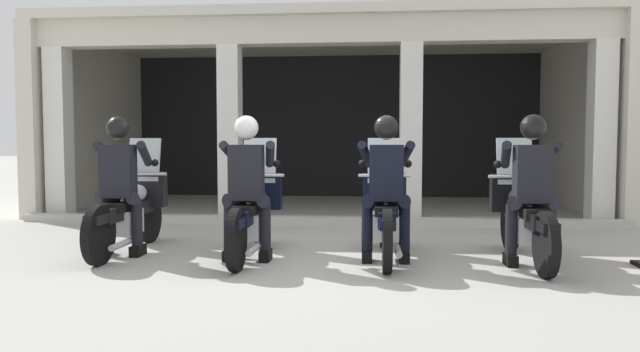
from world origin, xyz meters
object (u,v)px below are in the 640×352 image
object	(u,v)px
police_officer_center_left	(247,175)
motorcycle_far_left	(131,209)
police_officer_far_left	(120,174)
motorcycle_center_right	(385,213)
motorcycle_far_right	(524,215)
motorcycle_center_left	(253,212)
police_officer_center_right	(386,176)
police_officer_far_right	(532,177)

from	to	relation	value
police_officer_center_left	motorcycle_far_left	bearing A→B (deg)	175.63
police_officer_far_left	police_officer_center_left	size ratio (longest dim) A/B	1.00
police_officer_center_left	motorcycle_center_right	xyz separation A→B (m)	(1.51, 0.35, -0.44)
motorcycle_center_right	motorcycle_far_right	distance (m)	1.51
police_officer_far_left	motorcycle_center_right	world-z (taller)	police_officer_far_left
motorcycle_center_left	police_officer_center_right	size ratio (longest dim) A/B	1.29
motorcycle_center_left	police_officer_center_left	size ratio (longest dim) A/B	1.29
motorcycle_center_left	police_officer_far_right	distance (m)	3.06
police_officer_center_right	motorcycle_far_right	xyz separation A→B (m)	(1.51, 0.21, -0.44)
motorcycle_far_left	motorcycle_center_right	world-z (taller)	same
motorcycle_center_left	motorcycle_far_right	size ratio (longest dim) A/B	1.00
police_officer_far_right	motorcycle_center_right	bearing A→B (deg)	-177.45
police_officer_far_right	police_officer_center_right	bearing A→B (deg)	-166.89
motorcycle_center_left	motorcycle_center_right	bearing A→B (deg)	14.30
police_officer_far_left	motorcycle_center_left	size ratio (longest dim) A/B	0.78
police_officer_far_left	police_officer_far_right	size ratio (longest dim) A/B	1.00
police_officer_far_right	police_officer_far_left	bearing A→B (deg)	-166.22
motorcycle_far_left	motorcycle_center_right	bearing A→B (deg)	13.83
motorcycle_center_left	police_officer_far_right	size ratio (longest dim) A/B	1.29
motorcycle_far_left	motorcycle_center_left	size ratio (longest dim) A/B	1.00
motorcycle_far_right	police_officer_far_left	bearing A→B (deg)	-162.63
motorcycle_center_right	police_officer_center_right	size ratio (longest dim) A/B	1.29
motorcycle_far_left	police_officer_center_left	distance (m)	1.63
police_officer_center_left	motorcycle_center_right	distance (m)	1.61
police_officer_far_right	motorcycle_center_left	bearing A→B (deg)	-169.69
motorcycle_center_left	motorcycle_far_right	world-z (taller)	same
police_officer_center_right	motorcycle_far_right	distance (m)	1.58
motorcycle_far_left	motorcycle_far_right	bearing A→B (deg)	13.49
police_officer_far_left	police_officer_far_right	world-z (taller)	same
motorcycle_far_left	police_officer_center_right	world-z (taller)	police_officer_center_right
police_officer_center_left	police_officer_far_left	bearing A→B (deg)	-174.00
police_officer_far_left	police_officer_far_right	xyz separation A→B (m)	(4.52, -0.16, 0.00)
motorcycle_center_right	motorcycle_far_right	xyz separation A→B (m)	(1.51, -0.07, 0.00)
police_officer_far_left	police_officer_center_right	xyz separation A→B (m)	(3.01, -0.09, 0.00)
motorcycle_center_right	motorcycle_far_right	bearing A→B (deg)	2.71
motorcycle_center_right	police_officer_center_right	world-z (taller)	police_officer_center_right
police_officer_center_left	motorcycle_far_right	world-z (taller)	police_officer_center_left
motorcycle_far_left	police_officer_center_left	bearing A→B (deg)	-0.68
police_officer_far_left	police_officer_center_left	xyz separation A→B (m)	(1.51, -0.16, 0.00)
motorcycle_far_right	police_officer_far_right	bearing A→B (deg)	-74.40
police_officer_center_left	motorcycle_far_right	size ratio (longest dim) A/B	0.78
police_officer_center_right	motorcycle_far_right	world-z (taller)	police_officer_center_right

